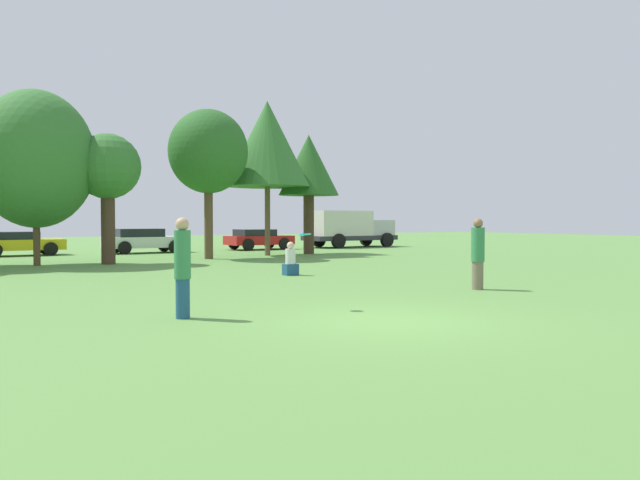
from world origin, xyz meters
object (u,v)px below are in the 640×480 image
person_thrower (183,266)px  bystander_sitting (290,261)px  parked_car_white (144,240)px  parked_car_red (258,238)px  person_catcher (478,253)px  tree_6 (309,167)px  tree_4 (208,152)px  parked_car_yellow (19,243)px  delivery_truck_silver (348,227)px  frisbee (305,234)px  tree_3 (107,169)px  tree_2 (35,159)px  tree_5 (267,144)px

person_thrower → bystander_sitting: (5.74, 6.62, -0.50)m
parked_car_white → parked_car_red: (6.86, 0.18, -0.02)m
person_catcher → tree_6: (4.53, 16.55, 3.63)m
person_thrower → parked_car_white: size_ratio=0.41×
tree_6 → tree_4: bearing=-167.5°
parked_car_yellow → delivery_truck_silver: size_ratio=0.64×
frisbee → tree_3: 15.07m
person_catcher → tree_3: size_ratio=0.35×
person_catcher → tree_2: size_ratio=0.27×
tree_6 → parked_car_red: tree_6 is taller
frisbee → tree_6: size_ratio=0.04×
person_thrower → tree_5: tree_5 is taller
person_catcher → tree_5: bearing=-101.5°
tree_2 → bystander_sitting: bearing=-53.1°
tree_5 → parked_car_red: (2.14, 5.68, -4.89)m
tree_4 → parked_car_red: tree_4 is taller
parked_car_white → tree_6: bearing=-38.7°
tree_4 → delivery_truck_silver: bearing=29.4°
frisbee → parked_car_white: (2.78, 22.56, -0.80)m
person_catcher → tree_3: (-6.13, 14.16, 2.88)m
person_thrower → delivery_truck_silver: delivery_truck_silver is taller
person_catcher → tree_2: bearing=-63.7°
bystander_sitting → parked_car_yellow: (-6.49, 16.42, 0.20)m
parked_car_red → tree_5: bearing=-113.1°
tree_2 → tree_4: bearing=4.3°
frisbee → tree_3: tree_3 is taller
person_thrower → tree_3: bearing=78.7°
person_catcher → tree_6: bearing=-109.7°
parked_car_white → delivery_truck_silver: bearing=-1.6°
frisbee → tree_2: bearing=101.9°
bystander_sitting → tree_4: size_ratio=0.16×
person_catcher → frisbee: bearing=3.1°
tree_3 → parked_car_white: tree_3 is taller
person_catcher → frisbee: size_ratio=7.36×
person_catcher → delivery_truck_silver: 24.49m
parked_car_yellow → parked_car_white: bearing=-8.0°
tree_5 → frisbee: bearing=-113.7°
tree_2 → parked_car_white: size_ratio=1.55×
tree_5 → parked_car_yellow: 13.27m
person_thrower → tree_5: size_ratio=0.24×
person_catcher → tree_5: 17.11m
tree_2 → parked_car_yellow: tree_2 is taller
tree_5 → parked_car_white: tree_5 is taller
person_thrower → person_catcher: (7.93, 0.61, -0.02)m
parked_car_yellow → parked_car_white: 6.02m
tree_4 → tree_5: bearing=17.9°
tree_5 → tree_6: tree_5 is taller
bystander_sitting → tree_4: tree_4 is taller
tree_2 → tree_3: bearing=-11.3°
tree_2 → tree_5: bearing=8.9°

